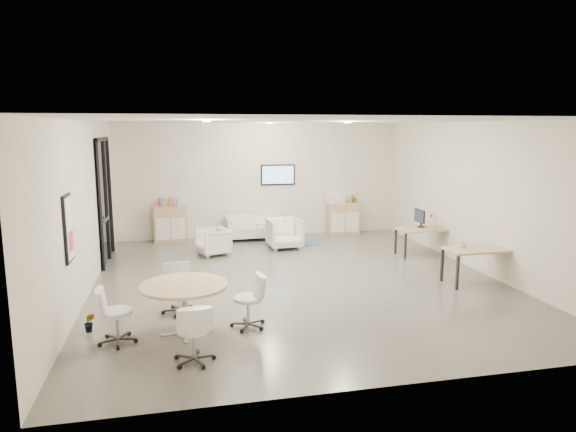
% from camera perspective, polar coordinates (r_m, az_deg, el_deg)
% --- Properties ---
extents(room_shell, '(9.60, 10.60, 4.80)m').
position_cam_1_polar(room_shell, '(10.21, 1.00, 1.52)').
color(room_shell, '#5A5852').
rests_on(room_shell, ground).
extents(glass_door, '(0.09, 1.90, 2.85)m').
position_cam_1_polar(glass_door, '(12.54, -19.68, 2.03)').
color(glass_door, black).
rests_on(glass_door, room_shell).
extents(artwork, '(0.05, 0.54, 1.04)m').
position_cam_1_polar(artwork, '(8.52, -23.21, -1.30)').
color(artwork, black).
rests_on(artwork, room_shell).
extents(wall_tv, '(0.98, 0.06, 0.58)m').
position_cam_1_polar(wall_tv, '(14.63, -1.14, 4.61)').
color(wall_tv, black).
rests_on(wall_tv, room_shell).
extents(ceiling_spots, '(3.14, 4.14, 0.03)m').
position_cam_1_polar(ceiling_spots, '(10.87, -1.05, 10.37)').
color(ceiling_spots, '#FFEAC6').
rests_on(ceiling_spots, room_shell).
extents(sideboard_left, '(0.87, 0.45, 0.98)m').
position_cam_1_polar(sideboard_left, '(14.31, -12.93, -0.86)').
color(sideboard_left, tan).
rests_on(sideboard_left, room_shell).
extents(sideboard_right, '(0.93, 0.45, 0.93)m').
position_cam_1_polar(sideboard_right, '(15.07, 6.09, -0.23)').
color(sideboard_right, tan).
rests_on(sideboard_right, room_shell).
extents(books, '(0.50, 0.14, 0.22)m').
position_cam_1_polar(books, '(14.22, -13.20, 1.52)').
color(books, red).
rests_on(books, sideboard_left).
extents(printer, '(0.51, 0.44, 0.33)m').
position_cam_1_polar(printer, '(14.91, 5.27, 2.09)').
color(printer, white).
rests_on(printer, sideboard_right).
extents(loveseat, '(1.58, 0.84, 0.58)m').
position_cam_1_polar(loveseat, '(14.35, -3.82, -1.30)').
color(loveseat, silver).
rests_on(loveseat, room_shell).
extents(blue_rug, '(1.52, 1.21, 0.01)m').
position_cam_1_polar(blue_rug, '(13.75, 0.52, -3.09)').
color(blue_rug, '#2A4982').
rests_on(blue_rug, room_shell).
extents(armchair_left, '(0.84, 0.87, 0.72)m').
position_cam_1_polar(armchair_left, '(12.64, -8.33, -2.70)').
color(armchair_left, silver).
rests_on(armchair_left, room_shell).
extents(armchair_right, '(0.86, 0.81, 0.85)m').
position_cam_1_polar(armchair_right, '(13.18, -0.38, -1.80)').
color(armchair_right, silver).
rests_on(armchair_right, room_shell).
extents(desk_rear, '(1.33, 0.74, 0.67)m').
position_cam_1_polar(desk_rear, '(12.84, 14.85, -1.63)').
color(desk_rear, tan).
rests_on(desk_rear, room_shell).
extents(desk_front, '(1.38, 0.70, 0.71)m').
position_cam_1_polar(desk_front, '(10.86, 20.51, -3.76)').
color(desk_front, tan).
rests_on(desk_front, room_shell).
extents(monitor, '(0.20, 0.50, 0.44)m').
position_cam_1_polar(monitor, '(12.90, 14.45, -0.18)').
color(monitor, black).
rests_on(monitor, desk_rear).
extents(round_table, '(1.29, 1.29, 0.78)m').
position_cam_1_polar(round_table, '(7.82, -11.46, -8.00)').
color(round_table, tan).
rests_on(round_table, room_shell).
extents(meeting_chairs, '(2.56, 2.56, 0.82)m').
position_cam_1_polar(meeting_chairs, '(7.92, -11.39, -10.02)').
color(meeting_chairs, white).
rests_on(meeting_chairs, room_shell).
extents(plant_cabinet, '(0.34, 0.36, 0.22)m').
position_cam_1_polar(plant_cabinet, '(15.09, 7.37, 1.96)').
color(plant_cabinet, '#3F7F3F').
rests_on(plant_cabinet, sideboard_right).
extents(plant_floor, '(0.20, 0.32, 0.13)m').
position_cam_1_polar(plant_floor, '(8.53, -21.15, -11.49)').
color(plant_floor, '#3F7F3F').
rests_on(plant_floor, room_shell).
extents(cup, '(0.12, 0.10, 0.12)m').
position_cam_1_polar(cup, '(10.80, 18.91, -3.01)').
color(cup, white).
rests_on(cup, desk_front).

